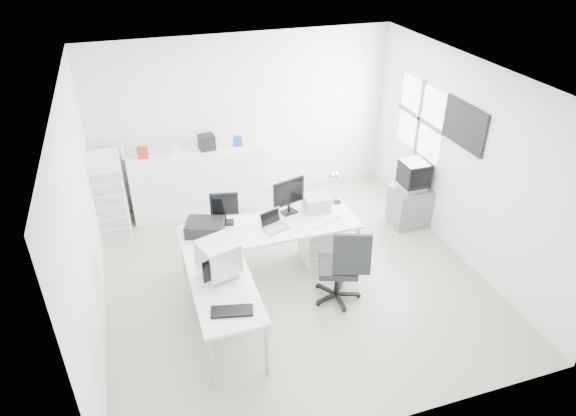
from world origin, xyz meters
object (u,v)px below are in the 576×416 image
object	(u,v)px
lcd_monitor_large	(289,197)
crt_tv	(414,176)
drawer_pedestal	(316,242)
sideboard	(198,181)
office_chair	(338,264)
tv_cabinet	(410,206)
lcd_monitor_small	(224,208)
crt_monitor	(219,261)
inkjet_printer	(205,227)
main_desk	(270,249)
laptop	(275,222)
filing_cabinet	(110,195)
side_desk	(226,314)
laser_printer	(316,203)

from	to	relation	value
lcd_monitor_large	crt_tv	xyz separation A→B (m)	(2.12, 0.27, -0.14)
drawer_pedestal	sideboard	size ratio (longest dim) A/B	0.28
office_chair	tv_cabinet	distance (m)	2.26
lcd_monitor_small	crt_tv	xyz separation A→B (m)	(3.02, 0.27, -0.12)
crt_monitor	tv_cabinet	world-z (taller)	crt_monitor
tv_cabinet	inkjet_printer	bearing A→B (deg)	-172.79
main_desk	tv_cabinet	size ratio (longest dim) A/B	3.77
main_desk	crt_tv	world-z (taller)	crt_tv
inkjet_printer	lcd_monitor_small	bearing A→B (deg)	46.34
inkjet_printer	lcd_monitor_small	xyz separation A→B (m)	(0.30, 0.15, 0.15)
laptop	lcd_monitor_large	bearing A→B (deg)	30.04
laptop	crt_monitor	bearing A→B (deg)	-159.55
lcd_monitor_large	crt_monitor	xyz separation A→B (m)	(-1.20, -1.10, -0.04)
office_chair	drawer_pedestal	bearing A→B (deg)	107.04
drawer_pedestal	filing_cabinet	size ratio (longest dim) A/B	0.46
side_desk	tv_cabinet	distance (m)	3.69
inkjet_printer	drawer_pedestal	bearing A→B (deg)	17.93
main_desk	sideboard	xyz separation A→B (m)	(-0.65, 2.01, 0.16)
laptop	crt_tv	size ratio (longest dim) A/B	0.71
laptop	filing_cabinet	size ratio (longest dim) A/B	0.27
drawer_pedestal	tv_cabinet	bearing A→B (deg)	14.87
tv_cabinet	crt_monitor	bearing A→B (deg)	-157.57
side_desk	laptop	distance (m)	1.43
laptop	office_chair	xyz separation A→B (m)	(0.61, -0.71, -0.32)
crt_monitor	side_desk	bearing A→B (deg)	-107.74
laptop	lcd_monitor_small	bearing A→B (deg)	130.39
inkjet_printer	laser_printer	distance (m)	1.60
main_desk	laptop	size ratio (longest dim) A/B	6.77
inkjet_printer	crt_tv	bearing A→B (deg)	26.98
drawer_pedestal	lcd_monitor_large	world-z (taller)	lcd_monitor_large
inkjet_printer	office_chair	xyz separation A→B (m)	(1.51, -0.91, -0.29)
drawer_pedestal	crt_tv	distance (m)	1.91
inkjet_printer	laser_printer	xyz separation A→B (m)	(1.60, 0.12, 0.02)
laptop	sideboard	world-z (taller)	sideboard
laptop	sideboard	distance (m)	2.25
inkjet_printer	laptop	xyz separation A→B (m)	(0.90, -0.20, 0.03)
inkjet_printer	filing_cabinet	xyz separation A→B (m)	(-1.18, 1.63, -0.18)
laser_printer	laptop	bearing A→B (deg)	-153.66
office_chair	sideboard	distance (m)	3.11
lcd_monitor_small	crt_tv	size ratio (longest dim) A/B	0.94
filing_cabinet	side_desk	bearing A→B (deg)	-67.32
filing_cabinet	main_desk	bearing A→B (deg)	-40.37
side_desk	sideboard	bearing A→B (deg)	86.39
laser_printer	crt_monitor	world-z (taller)	crt_monitor
side_desk	office_chair	distance (m)	1.55
lcd_monitor_small	tv_cabinet	distance (m)	3.10
laser_printer	crt_monitor	xyz separation A→B (m)	(-1.60, -1.07, 0.11)
lcd_monitor_large	filing_cabinet	world-z (taller)	filing_cabinet
crt_monitor	office_chair	world-z (taller)	crt_monitor
tv_cabinet	filing_cabinet	bearing A→B (deg)	164.98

